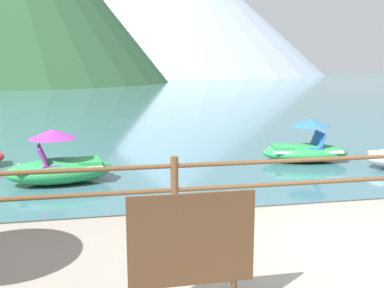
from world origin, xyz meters
name	(u,v)px	position (x,y,z in m)	size (l,w,h in m)	color
ground_plane	(138,92)	(0.00, 40.00, 0.00)	(200.00, 200.00, 0.00)	#3D6B75
dock_railing	(319,173)	(0.00, 1.55, 0.98)	(23.92, 0.12, 0.95)	brown
sign_board	(192,242)	(-2.65, -1.17, 1.13)	(1.18, 0.06, 1.19)	beige
pedal_boat_1	(305,148)	(2.17, 6.52, 0.39)	(2.58, 1.52, 1.22)	green
pedal_boat_3	(59,166)	(-4.46, 5.45, 0.42)	(2.53, 1.44, 1.28)	green
distant_peak	(175,8)	(15.17, 110.63, 16.98)	(75.62, 75.62, 33.96)	#93A3B7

